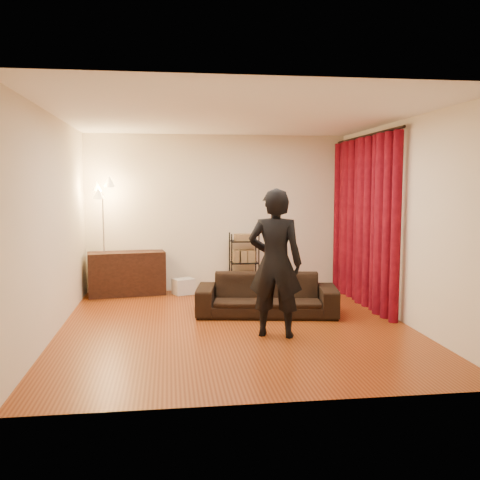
{
  "coord_description": "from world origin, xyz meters",
  "views": [
    {
      "loc": [
        -0.85,
        -6.77,
        1.83
      ],
      "look_at": [
        0.1,
        0.3,
        1.1
      ],
      "focal_mm": 40.0,
      "sensor_mm": 36.0,
      "label": 1
    }
  ],
  "objects": [
    {
      "name": "person",
      "position": [
        0.42,
        -0.51,
        0.9
      ],
      "size": [
        0.76,
        0.62,
        1.8
      ],
      "primitive_type": "imported",
      "rotation": [
        0.0,
        0.0,
        2.82
      ],
      "color": "black",
      "rests_on": "ground"
    },
    {
      "name": "floor_lamp",
      "position": [
        -1.9,
        2.1,
        0.95
      ],
      "size": [
        0.45,
        0.45,
        1.9
      ],
      "primitive_type": null,
      "rotation": [
        0.0,
        0.0,
        -0.41
      ],
      "color": "silver",
      "rests_on": "ground"
    },
    {
      "name": "media_cabinet",
      "position": [
        -1.55,
        2.23,
        0.36
      ],
      "size": [
        1.31,
        0.66,
        0.73
      ],
      "primitive_type": "cube",
      "rotation": [
        0.0,
        0.0,
        0.16
      ],
      "color": "black",
      "rests_on": "ground"
    },
    {
      "name": "curtain",
      "position": [
        2.13,
        1.12,
        1.28
      ],
      "size": [
        0.22,
        2.65,
        2.55
      ],
      "primitive_type": null,
      "color": "maroon",
      "rests_on": "ground"
    },
    {
      "name": "wall_left",
      "position": [
        -2.25,
        0.0,
        1.35
      ],
      "size": [
        0.0,
        5.0,
        5.0
      ],
      "primitive_type": "plane",
      "rotation": [
        1.57,
        0.0,
        1.57
      ],
      "color": "beige",
      "rests_on": "ground"
    },
    {
      "name": "wall_back",
      "position": [
        0.0,
        2.5,
        1.35
      ],
      "size": [
        5.0,
        0.0,
        5.0
      ],
      "primitive_type": "plane",
      "rotation": [
        1.57,
        0.0,
        0.0
      ],
      "color": "beige",
      "rests_on": "ground"
    },
    {
      "name": "curtain_rod",
      "position": [
        2.15,
        1.12,
        2.58
      ],
      "size": [
        0.04,
        2.65,
        0.04
      ],
      "primitive_type": "cylinder",
      "rotation": [
        1.57,
        0.0,
        0.0
      ],
      "color": "black",
      "rests_on": "wall_right"
    },
    {
      "name": "wall_front",
      "position": [
        0.0,
        -2.5,
        1.35
      ],
      "size": [
        5.0,
        0.0,
        5.0
      ],
      "primitive_type": "plane",
      "rotation": [
        -1.57,
        0.0,
        0.0
      ],
      "color": "beige",
      "rests_on": "ground"
    },
    {
      "name": "wire_shelf",
      "position": [
        0.43,
        2.23,
        0.51
      ],
      "size": [
        0.54,
        0.46,
        1.02
      ],
      "primitive_type": null,
      "rotation": [
        0.0,
        0.0,
        0.33
      ],
      "color": "black",
      "rests_on": "ground"
    },
    {
      "name": "sofa",
      "position": [
        0.52,
        0.57,
        0.29
      ],
      "size": [
        2.06,
        1.08,
        0.57
      ],
      "primitive_type": "imported",
      "rotation": [
        0.0,
        0.0,
        -0.16
      ],
      "color": "black",
      "rests_on": "ground"
    },
    {
      "name": "floor",
      "position": [
        0.0,
        0.0,
        0.0
      ],
      "size": [
        5.0,
        5.0,
        0.0
      ],
      "primitive_type": "plane",
      "color": "brown",
      "rests_on": "ground"
    },
    {
      "name": "storage_boxes",
      "position": [
        -0.61,
        2.15,
        0.14
      ],
      "size": [
        0.4,
        0.37,
        0.27
      ],
      "primitive_type": null,
      "rotation": [
        0.0,
        0.0,
        0.39
      ],
      "color": "beige",
      "rests_on": "ground"
    },
    {
      "name": "wall_right",
      "position": [
        2.25,
        0.0,
        1.35
      ],
      "size": [
        0.0,
        5.0,
        5.0
      ],
      "primitive_type": "plane",
      "rotation": [
        1.57,
        0.0,
        -1.57
      ],
      "color": "beige",
      "rests_on": "ground"
    },
    {
      "name": "ceiling",
      "position": [
        0.0,
        0.0,
        2.7
      ],
      "size": [
        5.0,
        5.0,
        0.0
      ],
      "primitive_type": "plane",
      "rotation": [
        3.14,
        0.0,
        0.0
      ],
      "color": "white",
      "rests_on": "ground"
    }
  ]
}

